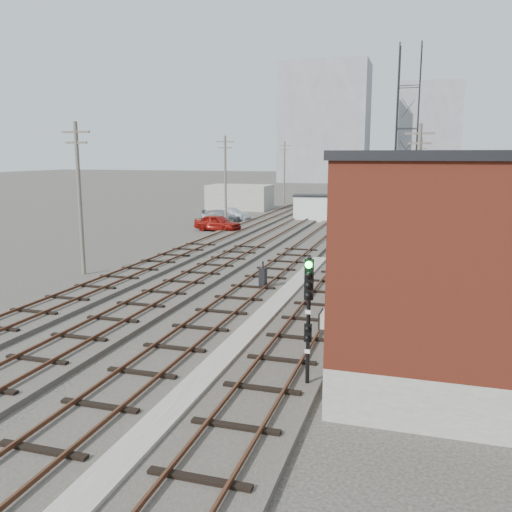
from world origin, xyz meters
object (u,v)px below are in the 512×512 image
at_px(site_trailer, 324,208).
at_px(car_silver, 231,214).
at_px(car_grey, 221,216).
at_px(car_red, 218,223).
at_px(signal_mast, 308,313).
at_px(switch_stand, 263,278).

bearing_deg(site_trailer, car_silver, -169.25).
height_order(car_silver, car_grey, car_silver).
distance_m(car_red, car_grey, 7.16).
distance_m(signal_mast, site_trailer, 43.58).
bearing_deg(car_red, signal_mast, -144.02).
bearing_deg(site_trailer, switch_stand, -92.28).
xyz_separation_m(signal_mast, car_silver, (-16.70, 40.01, -1.74)).
bearing_deg(car_red, car_grey, 28.70).
relative_size(signal_mast, car_grey, 0.95).
relative_size(switch_stand, site_trailer, 0.21).
bearing_deg(switch_stand, car_red, 127.27).
distance_m(switch_stand, car_grey, 30.35).
distance_m(signal_mast, car_silver, 43.39).
bearing_deg(switch_stand, site_trailer, 104.55).
relative_size(car_red, car_grey, 1.04).
height_order(switch_stand, car_red, switch_stand).
height_order(signal_mast, car_silver, signal_mast).
distance_m(signal_mast, car_red, 35.53).
relative_size(signal_mast, car_red, 0.91).
height_order(signal_mast, switch_stand, signal_mast).
bearing_deg(site_trailer, car_red, -133.30).
bearing_deg(car_grey, site_trailer, -74.75).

